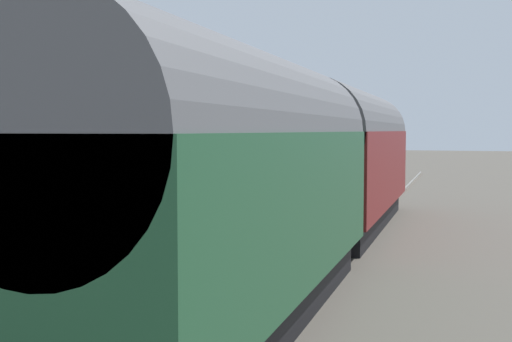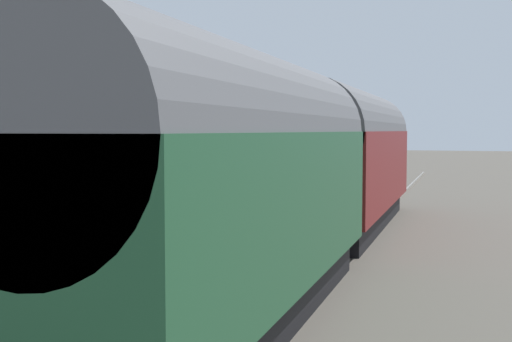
# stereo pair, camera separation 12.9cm
# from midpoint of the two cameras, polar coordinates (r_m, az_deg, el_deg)

# --- Properties ---
(ground_plane) EXTENTS (160.00, 160.00, 0.00)m
(ground_plane) POSITION_cam_midpoint_polar(r_m,az_deg,el_deg) (20.81, 5.99, -4.75)
(ground_plane) COLOR #4C473F
(platform) EXTENTS (32.00, 5.68, 0.83)m
(platform) POSITION_cam_midpoint_polar(r_m,az_deg,el_deg) (21.88, -3.90, -3.23)
(platform) COLOR #A39B8C
(platform) RESTS_ON ground
(platform_edge_coping) EXTENTS (32.00, 0.36, 0.02)m
(platform_edge_coping) POSITION_cam_midpoint_polar(r_m,az_deg,el_deg) (20.98, 2.85, -2.37)
(platform_edge_coping) COLOR beige
(platform_edge_coping) RESTS_ON platform
(rail_near) EXTENTS (52.00, 0.08, 0.14)m
(rail_near) POSITION_cam_midpoint_polar(r_m,az_deg,el_deg) (20.52, 10.43, -4.71)
(rail_near) COLOR gray
(rail_near) RESTS_ON ground
(rail_far) EXTENTS (52.00, 0.08, 0.14)m
(rail_far) POSITION_cam_midpoint_polar(r_m,az_deg,el_deg) (20.76, 6.48, -4.57)
(rail_far) COLOR gray
(rail_far) RESTS_ON ground
(train) EXTENTS (20.92, 2.73, 4.32)m
(train) POSITION_cam_midpoint_polar(r_m,az_deg,el_deg) (15.15, 5.06, 0.58)
(train) COLOR black
(train) RESTS_ON ground
(station_building) EXTENTS (6.04, 3.82, 5.50)m
(station_building) POSITION_cam_midpoint_polar(r_m,az_deg,el_deg) (18.62, -11.94, 1.47)
(station_building) COLOR silver
(station_building) RESTS_ON platform
(bench_by_lamp) EXTENTS (1.41, 0.48, 0.88)m
(bench_by_lamp) POSITION_cam_midpoint_polar(r_m,az_deg,el_deg) (28.28, 3.94, 0.13)
(bench_by_lamp) COLOR teal
(bench_by_lamp) RESTS_ON platform
(bench_mid_platform) EXTENTS (1.41, 0.45, 0.88)m
(bench_mid_platform) POSITION_cam_midpoint_polar(r_m,az_deg,el_deg) (22.77, 0.17, -0.71)
(bench_mid_platform) COLOR teal
(bench_mid_platform) RESTS_ON platform
(bench_platform_end) EXTENTS (1.42, 0.49, 0.88)m
(bench_platform_end) POSITION_cam_midpoint_polar(r_m,az_deg,el_deg) (11.77, -19.87, -5.00)
(bench_platform_end) COLOR teal
(bench_platform_end) RESTS_ON platform
(bench_near_building) EXTENTS (1.41, 0.46, 0.88)m
(bench_near_building) POSITION_cam_midpoint_polar(r_m,az_deg,el_deg) (26.01, 2.03, -0.17)
(bench_near_building) COLOR teal
(bench_near_building) RESTS_ON platform
(planter_edge_near) EXTENTS (0.77, 0.32, 0.63)m
(planter_edge_near) POSITION_cam_midpoint_polar(r_m,az_deg,el_deg) (27.26, 4.44, -0.37)
(planter_edge_near) COLOR #9E5138
(planter_edge_near) RESTS_ON platform
(planter_by_door) EXTENTS (0.44, 0.44, 0.67)m
(planter_by_door) POSITION_cam_midpoint_polar(r_m,az_deg,el_deg) (32.29, 7.05, 0.31)
(planter_by_door) COLOR #9E5138
(planter_by_door) RESTS_ON platform
(planter_under_sign) EXTENTS (0.90, 0.32, 0.64)m
(planter_under_sign) POSITION_cam_midpoint_polar(r_m,az_deg,el_deg) (32.34, 1.79, 0.28)
(planter_under_sign) COLOR teal
(planter_under_sign) RESTS_ON platform
(planter_edge_far) EXTENTS (0.76, 0.32, 0.56)m
(planter_edge_far) POSITION_cam_midpoint_polar(r_m,az_deg,el_deg) (30.65, 6.17, -0.00)
(planter_edge_far) COLOR gray
(planter_edge_far) RESTS_ON platform
(planter_corner_building) EXTENTS (0.55, 0.55, 0.78)m
(planter_corner_building) POSITION_cam_midpoint_polar(r_m,az_deg,el_deg) (25.63, -0.99, -0.48)
(planter_corner_building) COLOR gray
(planter_corner_building) RESTS_ON platform
(station_sign_board) EXTENTS (0.96, 0.06, 1.57)m
(station_sign_board) POSITION_cam_midpoint_polar(r_m,az_deg,el_deg) (24.07, 3.86, 1.22)
(station_sign_board) COLOR black
(station_sign_board) RESTS_ON platform
(tree_distant) EXTENTS (3.52, 3.65, 7.56)m
(tree_distant) POSITION_cam_midpoint_polar(r_m,az_deg,el_deg) (32.08, -8.33, 8.28)
(tree_distant) COLOR #4C3828
(tree_distant) RESTS_ON ground
(tree_mid_background) EXTENTS (5.09, 4.78, 9.68)m
(tree_mid_background) POSITION_cam_midpoint_polar(r_m,az_deg,el_deg) (36.83, -16.68, 8.69)
(tree_mid_background) COLOR #4C3828
(tree_mid_background) RESTS_ON ground
(tree_far_left) EXTENTS (3.50, 3.65, 5.77)m
(tree_far_left) POSITION_cam_midpoint_polar(r_m,az_deg,el_deg) (36.39, -9.29, 5.30)
(tree_far_left) COLOR #4C3828
(tree_far_left) RESTS_ON ground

